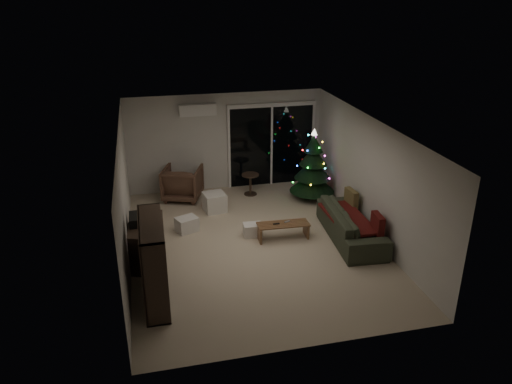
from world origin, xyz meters
TOP-DOWN VIEW (x-y plane):
  - room at (0.46, 1.49)m, footprint 6.50×7.51m
  - bookshelf at (-2.25, -1.51)m, footprint 0.41×1.49m
  - media_cabinet at (-2.25, -0.08)m, footprint 0.88×1.35m
  - stereo at (-2.25, -0.08)m, footprint 0.40×0.47m
  - armchair at (-1.20, 2.74)m, footprint 1.15×1.16m
  - ottoman at (-0.55, 1.84)m, footprint 0.56×0.56m
  - cardboard_box_a at (-1.30, 0.94)m, footprint 0.54×0.48m
  - cardboard_box_b at (0.05, 0.40)m, footprint 0.40×0.31m
  - side_table at (0.50, 2.62)m, footprint 0.50×0.50m
  - floor_lamp at (-0.95, 3.49)m, footprint 0.28×0.28m
  - sofa at (2.05, -0.18)m, footprint 1.06×2.33m
  - sofa_throw at (1.95, -0.18)m, footprint 0.71×1.64m
  - cushion_a at (2.30, 0.47)m, footprint 0.17×0.45m
  - cushion_b at (2.30, -0.83)m, footprint 0.16×0.44m
  - coffee_table at (0.65, 0.14)m, footprint 1.10×0.43m
  - remote_a at (0.50, 0.14)m, footprint 0.14×0.04m
  - remote_b at (0.75, 0.19)m, footprint 0.13×0.08m
  - christmas_tree at (1.94, 2.03)m, footprint 1.48×1.48m

SIDE VIEW (x-z plane):
  - cardboard_box_b at x=0.05m, z-range 0.00..0.27m
  - cardboard_box_a at x=-1.30m, z-range 0.00..0.32m
  - coffee_table at x=0.65m, z-range 0.00..0.34m
  - ottoman at x=-0.55m, z-range 0.00..0.44m
  - side_table at x=0.50m, z-range 0.00..0.55m
  - sofa at x=2.05m, z-range 0.00..0.66m
  - remote_a at x=0.50m, z-range 0.34..0.36m
  - remote_b at x=0.75m, z-range 0.34..0.36m
  - media_cabinet at x=-2.25m, z-range 0.00..0.79m
  - armchair at x=-1.20m, z-range 0.00..0.83m
  - sofa_throw at x=1.95m, z-range 0.45..0.51m
  - cushion_a at x=2.30m, z-range 0.38..0.82m
  - cushion_b at x=2.30m, z-range 0.38..0.82m
  - bookshelf at x=-2.25m, z-range 0.00..1.48m
  - stereo at x=-2.25m, z-range 0.79..0.96m
  - floor_lamp at x=-0.95m, z-range 0.00..1.77m
  - christmas_tree at x=1.94m, z-range 0.00..1.80m
  - room at x=0.46m, z-range -0.28..2.32m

